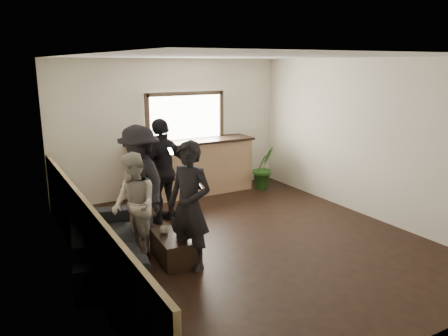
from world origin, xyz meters
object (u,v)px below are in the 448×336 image
cup_b (184,234)px  potted_plant (264,167)px  bar_counter (191,164)px  cup_a (165,230)px  coffee_table (174,248)px  person_c (140,182)px  sofa (105,241)px  person_d (163,171)px  person_b (134,205)px  person_a (190,206)px

cup_b → potted_plant: 3.92m
bar_counter → cup_a: (-1.66, -2.62, -0.23)m
coffee_table → potted_plant: bearing=36.8°
cup_b → person_c: (-0.22, 1.16, 0.49)m
sofa → potted_plant: size_ratio=2.36×
bar_counter → coffee_table: size_ratio=3.32×
person_c → person_d: person_d is taller
sofa → cup_a: sofa is taller
person_b → person_d: (0.87, 1.09, 0.16)m
bar_counter → person_b: bearing=-130.6°
sofa → person_b: 0.62m
bar_counter → sofa: size_ratio=1.20×
cup_a → coffee_table: bearing=-62.6°
bar_counter → person_b: 3.08m
bar_counter → sofa: bar_counter is taller
sofa → person_a: (0.97, -0.67, 0.54)m
cup_b → potted_plant: (3.03, 2.48, 0.06)m
person_a → person_b: 0.92m
coffee_table → person_c: person_c is taller
bar_counter → person_a: size_ratio=1.55×
cup_b → person_d: bearing=77.9°
cup_b → person_a: bearing=-90.6°
person_c → person_d: size_ratio=0.99×
potted_plant → bar_counter: bearing=165.6°
sofa → coffee_table: 0.94m
sofa → cup_a: 0.82m
coffee_table → cup_a: (-0.07, 0.14, 0.23)m
person_b → person_c: 0.70m
cup_b → person_c: size_ratio=0.06×
cup_a → potted_plant: size_ratio=0.13×
coffee_table → cup_b: 0.29m
person_b → person_d: bearing=135.8°
sofa → person_d: 1.85m
potted_plant → person_b: person_b is taller
coffee_table → person_a: (0.11, -0.32, 0.69)m
cup_a → person_d: size_ratio=0.07×
sofa → person_b: size_ratio=1.49×
sofa → person_b: person_b is taller
sofa → cup_b: bearing=-105.5°
person_a → person_b: person_a is taller
cup_b → person_b: 0.83m
person_c → person_d: (0.57, 0.48, 0.01)m
coffee_table → person_d: 1.75m
potted_plant → person_d: bearing=-162.5°
person_a → person_c: (-0.21, 1.36, 0.03)m
cup_a → potted_plant: bearing=34.6°
sofa → person_b: bearing=-70.6°
potted_plant → person_c: size_ratio=0.53×
coffee_table → person_b: person_b is taller
person_c → person_b: bearing=-35.7°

